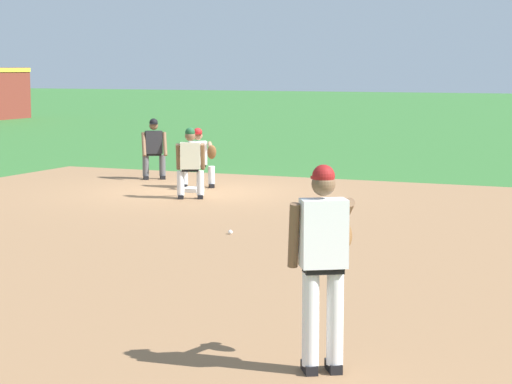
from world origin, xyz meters
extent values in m
plane|color=#336B2D|center=(0.00, 0.00, 0.00)|extent=(160.00, 160.00, 0.00)
cube|color=#936B47|center=(-5.48, -3.46, 0.00)|extent=(18.00, 18.00, 0.01)
cube|color=white|center=(0.00, 0.00, 0.04)|extent=(0.38, 0.38, 0.09)
sphere|color=white|center=(-4.64, -3.07, 0.04)|extent=(0.07, 0.07, 0.07)
cube|color=black|center=(-10.98, -6.80, 0.04)|extent=(0.28, 0.23, 0.09)
cylinder|color=white|center=(-11.01, -6.82, 0.50)|extent=(0.15, 0.15, 0.84)
cube|color=black|center=(-10.86, -6.98, 0.04)|extent=(0.28, 0.23, 0.09)
cylinder|color=white|center=(-10.90, -7.00, 0.50)|extent=(0.15, 0.15, 0.84)
cube|color=black|center=(-10.96, -6.91, 0.94)|extent=(0.35, 0.39, 0.06)
cube|color=white|center=(-10.96, -6.91, 1.26)|extent=(0.42, 0.47, 0.60)
sphere|color=brown|center=(-10.94, -6.90, 1.69)|extent=(0.21, 0.21, 0.21)
sphere|color=maroon|center=(-10.94, -6.90, 1.76)|extent=(0.20, 0.20, 0.20)
cube|color=maroon|center=(-10.86, -6.85, 1.74)|extent=(0.18, 0.20, 0.02)
cylinder|color=brown|center=(-11.03, -6.66, 1.23)|extent=(0.21, 0.18, 0.59)
cylinder|color=brown|center=(-10.57, -6.96, 1.35)|extent=(0.49, 0.36, 0.41)
ellipsoid|color=brown|center=(-10.50, -6.92, 1.19)|extent=(0.36, 0.33, 0.34)
cube|color=black|center=(0.81, -0.06, 0.04)|extent=(0.28, 0.23, 0.09)
cylinder|color=white|center=(0.84, -0.04, 0.28)|extent=(0.15, 0.15, 0.40)
cube|color=black|center=(0.49, 0.45, 0.04)|extent=(0.28, 0.23, 0.09)
cylinder|color=white|center=(0.53, 0.47, 0.28)|extent=(0.15, 0.15, 0.40)
cube|color=black|center=(0.69, 0.21, 0.50)|extent=(0.35, 0.39, 0.06)
cube|color=white|center=(0.69, 0.21, 0.78)|extent=(0.41, 0.47, 0.52)
sphere|color=#9E7051|center=(0.67, 0.20, 1.17)|extent=(0.21, 0.21, 0.21)
sphere|color=maroon|center=(0.67, 0.20, 1.24)|extent=(0.20, 0.20, 0.20)
cube|color=maroon|center=(0.59, 0.15, 1.22)|extent=(0.18, 0.20, 0.02)
cylinder|color=#9E7051|center=(0.46, -0.22, 0.92)|extent=(0.54, 0.38, 0.24)
cylinder|color=#9E7051|center=(0.47, 0.37, 0.72)|extent=(0.25, 0.20, 0.58)
ellipsoid|color=brown|center=(0.28, -0.33, 0.85)|extent=(0.29, 0.28, 0.35)
cube|color=black|center=(-1.12, -0.31, 0.04)|extent=(0.28, 0.21, 0.09)
cylinder|color=white|center=(-1.16, -0.33, 0.33)|extent=(0.15, 0.15, 0.50)
cube|color=black|center=(-0.95, -0.67, 0.04)|extent=(0.28, 0.21, 0.09)
cylinder|color=white|center=(-0.99, -0.69, 0.33)|extent=(0.15, 0.15, 0.50)
cube|color=black|center=(-1.07, -0.51, 0.60)|extent=(0.33, 0.39, 0.06)
cube|color=beige|center=(-1.07, -0.51, 0.89)|extent=(0.39, 0.46, 0.54)
sphere|color=brown|center=(-1.06, -0.50, 1.29)|extent=(0.21, 0.21, 0.21)
sphere|color=#194C28|center=(-1.06, -0.50, 1.36)|extent=(0.20, 0.20, 0.20)
cube|color=#194C28|center=(-0.98, -0.46, 1.34)|extent=(0.17, 0.20, 0.02)
cylinder|color=brown|center=(-1.05, -0.22, 0.86)|extent=(0.33, 0.22, 0.56)
cylinder|color=brown|center=(-0.84, -0.67, 0.86)|extent=(0.33, 0.22, 0.56)
cube|color=black|center=(1.84, 1.75, 0.04)|extent=(0.28, 0.24, 0.09)
cylinder|color=#515154|center=(1.87, 1.77, 0.33)|extent=(0.15, 0.15, 0.50)
cube|color=black|center=(1.61, 2.07, 0.04)|extent=(0.28, 0.24, 0.09)
cylinder|color=#515154|center=(1.65, 2.10, 0.33)|extent=(0.15, 0.15, 0.50)
cube|color=black|center=(1.76, 1.93, 0.60)|extent=(0.36, 0.39, 0.06)
cube|color=#232326|center=(1.76, 1.93, 0.89)|extent=(0.43, 0.47, 0.54)
sphere|color=brown|center=(1.74, 1.92, 1.29)|extent=(0.21, 0.21, 0.21)
sphere|color=black|center=(1.74, 1.92, 1.36)|extent=(0.20, 0.20, 0.20)
cube|color=black|center=(1.67, 1.87, 1.34)|extent=(0.19, 0.20, 0.02)
cylinder|color=brown|center=(1.78, 1.64, 0.86)|extent=(0.32, 0.26, 0.56)
cylinder|color=brown|center=(1.50, 2.05, 0.86)|extent=(0.32, 0.26, 0.56)
camera|label=1|loc=(-19.04, -9.79, 2.71)|focal=70.00mm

